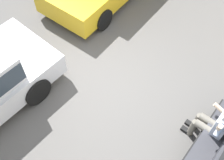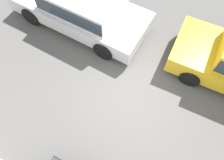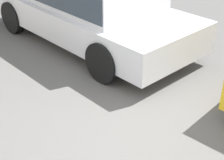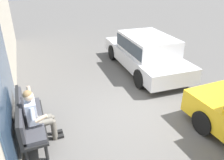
{
  "view_description": "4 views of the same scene",
  "coord_description": "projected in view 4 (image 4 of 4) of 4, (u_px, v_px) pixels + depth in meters",
  "views": [
    {
      "loc": [
        2.82,
        2.6,
        5.5
      ],
      "look_at": [
        0.38,
        0.67,
        1.03
      ],
      "focal_mm": 45.0,
      "sensor_mm": 36.0,
      "label": 1
    },
    {
      "loc": [
        -0.73,
        2.6,
        5.88
      ],
      "look_at": [
        0.37,
        0.44,
        1.18
      ],
      "focal_mm": 35.0,
      "sensor_mm": 36.0,
      "label": 2
    },
    {
      "loc": [
        -2.19,
        2.6,
        2.77
      ],
      "look_at": [
        -0.15,
        0.5,
        1.09
      ],
      "focal_mm": 55.0,
      "sensor_mm": 36.0,
      "label": 3
    },
    {
      "loc": [
        -4.57,
        2.6,
        3.6
      ],
      "look_at": [
        0.36,
        0.63,
        0.96
      ],
      "focal_mm": 35.0,
      "sensor_mm": 36.0,
      "label": 4
    }
  ],
  "objects": [
    {
      "name": "person_on_phone",
      "position": [
        37.0,
        115.0,
        4.88
      ],
      "size": [
        0.73,
        0.74,
        1.37
      ],
      "color": "#6B665B",
      "rests_on": "ground_plane"
    },
    {
      "name": "ground_plane",
      "position": [
        137.0,
        111.0,
        6.26
      ],
      "size": [
        60.0,
        60.0,
        0.0
      ],
      "primitive_type": "plane",
      "color": "#565451"
    },
    {
      "name": "bench",
      "position": [
        27.0,
        118.0,
        4.99
      ],
      "size": [
        1.82,
        0.55,
        1.03
      ],
      "color": "black",
      "rests_on": "ground_plane"
    },
    {
      "name": "parked_car_mid",
      "position": [
        146.0,
        51.0,
        8.58
      ],
      "size": [
        4.67,
        2.09,
        1.43
      ],
      "color": "silver",
      "rests_on": "ground_plane"
    }
  ]
}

